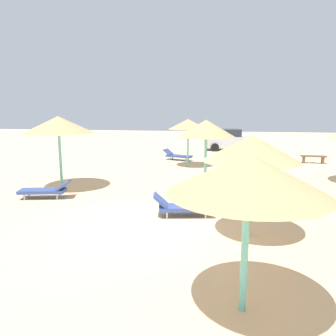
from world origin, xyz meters
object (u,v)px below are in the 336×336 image
Objects in this scene: parasol_1 at (206,128)px; bench_0 at (313,158)px; parasol_0 at (58,125)px; parked_car at (229,140)px; parasol_4 at (251,148)px; lounger_1 at (240,175)px; lounger_4 at (181,206)px; lounger_6 at (177,155)px; bench_1 at (266,154)px; lounger_0 at (46,190)px; parasol_6 at (188,124)px; parasol_8 at (248,175)px.

bench_0 is at bearing 49.74° from parasol_1.
parked_car is at bearing 62.74° from parasol_0.
parasol_0 reaches higher than parasol_4.
lounger_1 is (1.57, 1.57, -2.22)m from parasol_1.
lounger_6 is at bearing 98.38° from lounger_4.
parasol_0 is 2.00× the size of bench_1.
lounger_4 is at bearing -81.62° from lounger_6.
lounger_0 reaches higher than bench_0.
lounger_0 is at bearing -83.15° from parasol_0.
parasol_1 is 1.07× the size of parasol_4.
lounger_4 is at bearing -85.35° from parasol_6.
lounger_6 is at bearing 106.68° from parasol_1.
parasol_6 is 3.19m from lounger_6.
bench_0 is at bearing 68.64° from parasol_4.
parasol_8 is 17.61m from bench_1.
bench_1 is (2.56, 17.31, -2.00)m from parasol_8.
parasol_1 is 13.50m from parked_car.
parked_car is at bearing 72.57° from parasol_6.
parasol_4 is 7.99m from lounger_0.
parasol_4 is at bearing -91.48° from lounger_1.
parasol_6 is at bearing 94.65° from lounger_4.
lounger_1 is (0.17, 6.70, -2.04)m from parasol_4.
lounger_0 is (0.19, -1.62, -2.38)m from parasol_0.
lounger_1 is 1.27× the size of bench_1.
lounger_0 is 17.46m from parked_car.
parasol_0 reaches higher than lounger_1.
bench_0 is 3.00m from bench_1.
bench_0 is (5.27, 16.01, -2.00)m from parasol_8.
parasol_6 is 8.23m from bench_0.
parasol_0 reaches higher than parked_car.
lounger_4 is at bearing 146.81° from parasol_4.
parasol_4 reaches higher than lounger_4.
parasol_4 is 3.43m from parasol_8.
parasol_6 reaches higher than parasol_8.
lounger_4 is at bearing -108.29° from bench_1.
parasol_6 is 5.07m from lounger_1.
parasol_0 reaches higher than parasol_6.
parasol_0 is 6.68m from lounger_4.
parasol_1 is at bearing -130.26° from bench_0.
parasol_6 is 1.41× the size of lounger_4.
parasol_4 is 1.40× the size of lounger_1.
bench_0 is at bearing 0.86° from lounger_6.
lounger_4 is (0.73, -9.02, -2.14)m from parasol_6.
bench_0 is 7.75m from parked_car.
lounger_1 reaches higher than lounger_6.
lounger_1 reaches higher than bench_1.
bench_0 is at bearing 16.82° from parasol_6.
parked_car is at bearing 90.38° from parasol_4.
parasol_1 is at bearing 9.04° from parasol_0.
parasol_0 is 10.42m from parasol_8.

